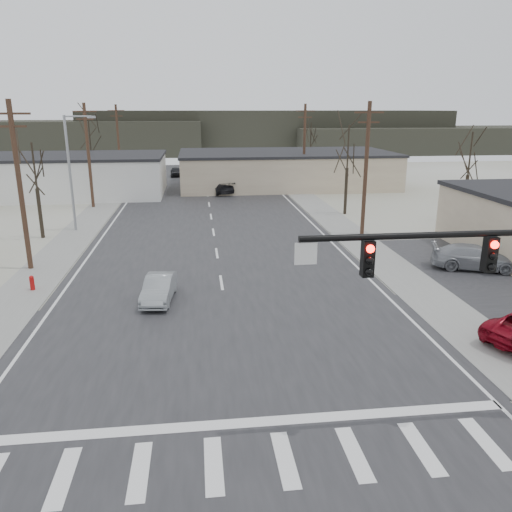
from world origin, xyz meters
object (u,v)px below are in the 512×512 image
at_px(sedan_crossing, 159,288).
at_px(car_far_b, 176,172).
at_px(car_far_a, 218,187).
at_px(car_parked_silver, 475,257).
at_px(fire_hydrant, 32,283).

xyz_separation_m(sedan_crossing, car_far_b, (-0.85, 49.07, -0.00)).
bearing_deg(car_far_b, sedan_crossing, -92.10).
distance_m(car_far_a, car_far_b, 16.82).
relative_size(sedan_crossing, car_parked_silver, 0.77).
bearing_deg(car_far_b, car_far_a, -74.42).
bearing_deg(car_far_b, fire_hydrant, -100.48).
distance_m(fire_hydrant, sedan_crossing, 7.29).
relative_size(fire_hydrant, car_far_a, 0.16).
relative_size(fire_hydrant, sedan_crossing, 0.22).
bearing_deg(car_parked_silver, sedan_crossing, 118.70).
height_order(fire_hydrant, car_far_b, car_far_b).
xyz_separation_m(car_far_a, car_parked_silver, (14.25, -30.13, -0.06)).
xyz_separation_m(car_far_a, car_far_b, (-5.38, 15.93, -0.14)).
relative_size(car_far_b, car_parked_silver, 0.74).
height_order(fire_hydrant, car_parked_silver, car_parked_silver).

